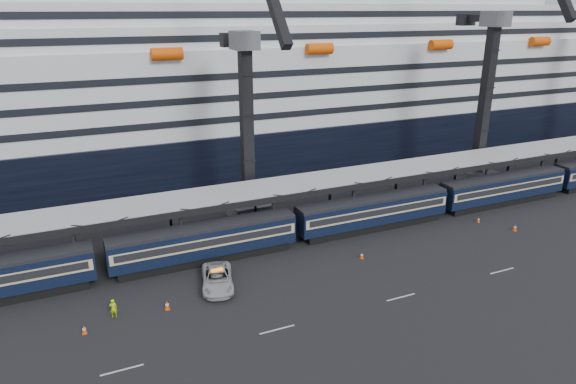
% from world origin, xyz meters
% --- Properties ---
extents(ground, '(260.00, 260.00, 0.00)m').
position_xyz_m(ground, '(0.00, 0.00, 0.00)').
color(ground, black).
rests_on(ground, ground).
extents(train, '(133.05, 3.00, 4.05)m').
position_xyz_m(train, '(-4.65, 10.00, 2.20)').
color(train, black).
rests_on(train, ground).
extents(canopy, '(130.00, 6.25, 5.53)m').
position_xyz_m(canopy, '(0.00, 14.00, 5.25)').
color(canopy, gray).
rests_on(canopy, ground).
extents(cruise_ship, '(214.09, 28.84, 34.00)m').
position_xyz_m(cruise_ship, '(-1.08, 45.99, 12.34)').
color(cruise_ship, black).
rests_on(cruise_ship, ground).
extents(crane_dark_near, '(4.50, 17.75, 35.08)m').
position_xyz_m(crane_dark_near, '(-20.00, 18.59, 11.93)').
color(crane_dark_near, '#4F5257').
rests_on(crane_dark_near, ground).
extents(crane_dark_mid, '(4.50, 18.24, 39.64)m').
position_xyz_m(crane_dark_mid, '(15.00, 17.59, 13.36)').
color(crane_dark_mid, '#4F5257').
rests_on(crane_dark_mid, ground).
extents(pickup_truck, '(4.18, 6.50, 1.67)m').
position_xyz_m(pickup_truck, '(-28.39, 4.45, 0.83)').
color(pickup_truck, '#A7AAAE').
rests_on(pickup_truck, ground).
extents(worker, '(0.68, 0.51, 1.68)m').
position_xyz_m(worker, '(-37.71, 3.21, 0.84)').
color(worker, '#BCEA0C').
rests_on(worker, ground).
extents(traffic_cone_a, '(0.42, 0.42, 0.85)m').
position_xyz_m(traffic_cone_a, '(-33.43, 2.57, 0.42)').
color(traffic_cone_a, '#F04F07').
rests_on(traffic_cone_a, ground).
extents(traffic_cone_b, '(0.38, 0.38, 0.77)m').
position_xyz_m(traffic_cone_b, '(-40.14, 1.74, 0.38)').
color(traffic_cone_b, '#F04F07').
rests_on(traffic_cone_b, ground).
extents(traffic_cone_c, '(0.35, 0.35, 0.70)m').
position_xyz_m(traffic_cone_c, '(-13.17, 3.93, 0.35)').
color(traffic_cone_c, '#F04F07').
rests_on(traffic_cone_c, ground).
extents(traffic_cone_d, '(0.41, 0.41, 0.82)m').
position_xyz_m(traffic_cone_d, '(6.75, 2.69, 0.40)').
color(traffic_cone_d, '#F04F07').
rests_on(traffic_cone_d, ground).
extents(traffic_cone_e, '(0.35, 0.35, 0.69)m').
position_xyz_m(traffic_cone_e, '(4.70, 6.32, 0.34)').
color(traffic_cone_e, '#F04F07').
rests_on(traffic_cone_e, ground).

